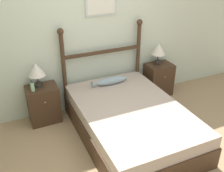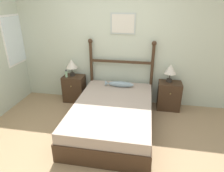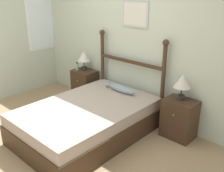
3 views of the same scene
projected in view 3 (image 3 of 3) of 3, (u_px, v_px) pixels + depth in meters
ground_plane at (48, 145)px, 3.80m from camera, size 16.00×16.00×0.00m
wall_back at (126, 40)px, 4.53m from camera, size 6.40×0.08×2.55m
bed at (87, 120)px, 4.00m from camera, size 1.39×2.08×0.49m
headboard at (130, 70)px, 4.48m from camera, size 1.42×0.10×1.43m
nightstand_left at (85, 85)px, 5.26m from camera, size 0.47×0.37×0.60m
nightstand_right at (179, 119)px, 3.92m from camera, size 0.47×0.37×0.60m
table_lamp_left at (84, 57)px, 5.09m from camera, size 0.25×0.25×0.38m
table_lamp_right at (182, 82)px, 3.76m from camera, size 0.25×0.25×0.38m
bottle at (77, 66)px, 5.16m from camera, size 0.06×0.06×0.17m
fish_pillow at (120, 89)px, 4.39m from camera, size 0.61×0.13×0.12m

